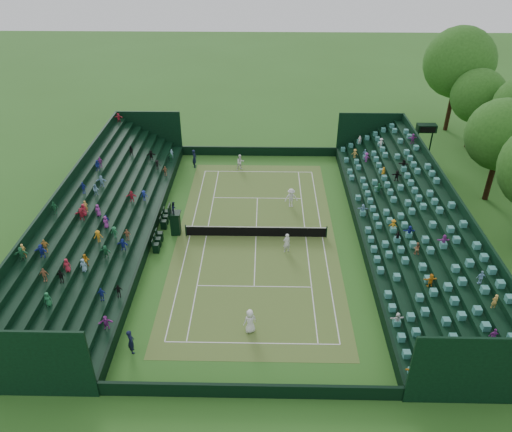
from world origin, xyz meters
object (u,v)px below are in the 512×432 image
object	(u,v)px
player_near_east	(287,243)
player_far_east	(291,198)
player_far_west	(240,162)
umpire_chair	(175,220)
player_near_west	(250,321)
tennis_net	(256,231)

from	to	relation	value
player_near_east	player_far_east	bearing A→B (deg)	-117.73
player_far_east	player_far_west	bearing A→B (deg)	114.83
umpire_chair	player_near_west	distance (m)	12.94
tennis_net	player_far_east	size ratio (longest dim) A/B	6.44
player_near_east	player_far_east	xyz separation A→B (m)	(0.62, 7.02, 0.07)
tennis_net	player_far_west	world-z (taller)	player_far_west
player_near_west	tennis_net	bearing A→B (deg)	-113.80
player_far_west	player_far_east	distance (m)	8.94
tennis_net	player_near_east	size ratio (longest dim) A/B	6.94
player_near_east	player_near_west	bearing A→B (deg)	50.87
tennis_net	player_near_east	xyz separation A→B (m)	(2.44, -2.06, 0.31)
player_near_west	player_far_west	distance (m)	23.32
player_near_east	player_far_west	world-z (taller)	player_near_east
umpire_chair	player_near_west	bearing A→B (deg)	-59.72
player_far_east	player_near_east	bearing A→B (deg)	-103.75
tennis_net	player_near_east	distance (m)	3.21
tennis_net	umpire_chair	distance (m)	6.73
player_near_east	umpire_chair	bearing A→B (deg)	-37.32
player_near_west	player_far_west	xyz separation A→B (m)	(-1.72, 23.25, -0.05)
player_near_east	player_far_west	bearing A→B (deg)	-96.06
tennis_net	umpire_chair	bearing A→B (deg)	177.22
tennis_net	umpire_chair	size ratio (longest dim) A/B	3.84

